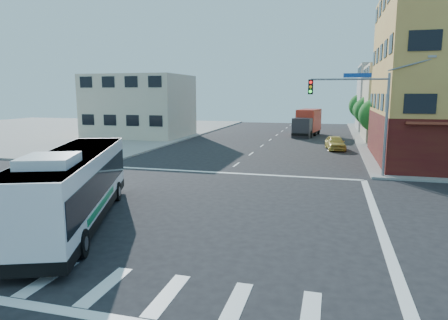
# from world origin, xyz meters

# --- Properties ---
(ground) EXTENTS (120.00, 120.00, 0.00)m
(ground) POSITION_xyz_m (0.00, 0.00, 0.00)
(ground) COLOR black
(ground) RESTS_ON ground
(sidewalk_nw) EXTENTS (50.00, 50.00, 0.15)m
(sidewalk_nw) POSITION_xyz_m (-35.00, 35.00, 0.07)
(sidewalk_nw) COLOR gray
(sidewalk_nw) RESTS_ON ground
(building_east_near) EXTENTS (12.06, 10.06, 9.00)m
(building_east_near) POSITION_xyz_m (16.98, 33.98, 4.51)
(building_east_near) COLOR #C1B594
(building_east_near) RESTS_ON ground
(building_east_far) EXTENTS (12.06, 10.06, 10.00)m
(building_east_far) POSITION_xyz_m (16.98, 47.98, 5.01)
(building_east_far) COLOR #A3A39E
(building_east_far) RESTS_ON ground
(building_west) EXTENTS (12.06, 10.06, 8.00)m
(building_west) POSITION_xyz_m (-17.02, 29.98, 4.01)
(building_west) COLOR beige
(building_west) RESTS_ON ground
(signal_mast_ne) EXTENTS (7.91, 1.13, 8.07)m
(signal_mast_ne) POSITION_xyz_m (9.08, 10.62, 4.98)
(signal_mast_ne) COLOR gray
(signal_mast_ne) RESTS_ON ground
(street_tree_a) EXTENTS (3.60, 3.60, 5.53)m
(street_tree_a) POSITION_xyz_m (11.90, 27.92, 3.59)
(street_tree_a) COLOR #3B2315
(street_tree_a) RESTS_ON ground
(street_tree_b) EXTENTS (3.80, 3.80, 5.79)m
(street_tree_b) POSITION_xyz_m (11.90, 35.92, 3.75)
(street_tree_b) COLOR #3B2315
(street_tree_b) RESTS_ON ground
(street_tree_c) EXTENTS (3.40, 3.40, 5.29)m
(street_tree_c) POSITION_xyz_m (11.90, 43.92, 3.46)
(street_tree_c) COLOR #3B2315
(street_tree_c) RESTS_ON ground
(street_tree_d) EXTENTS (4.00, 4.00, 6.03)m
(street_tree_d) POSITION_xyz_m (11.90, 51.92, 3.88)
(street_tree_d) COLOR #3B2315
(street_tree_d) RESTS_ON ground
(transit_bus) EXTENTS (6.61, 11.92, 3.50)m
(transit_bus) POSITION_xyz_m (-3.35, -3.25, 1.71)
(transit_bus) COLOR black
(transit_bus) RESTS_ON ground
(box_truck) EXTENTS (3.45, 8.09, 3.53)m
(box_truck) POSITION_xyz_m (4.05, 36.96, 1.71)
(box_truck) COLOR #29282D
(box_truck) RESTS_ON ground
(parked_car) EXTENTS (2.32, 4.42, 1.43)m
(parked_car) POSITION_xyz_m (7.69, 23.99, 0.72)
(parked_car) COLOR gold
(parked_car) RESTS_ON ground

